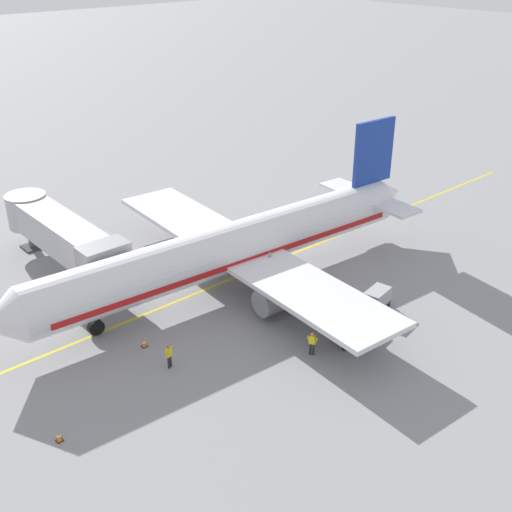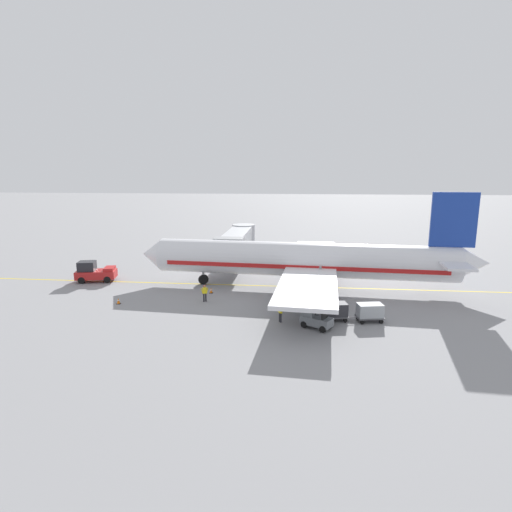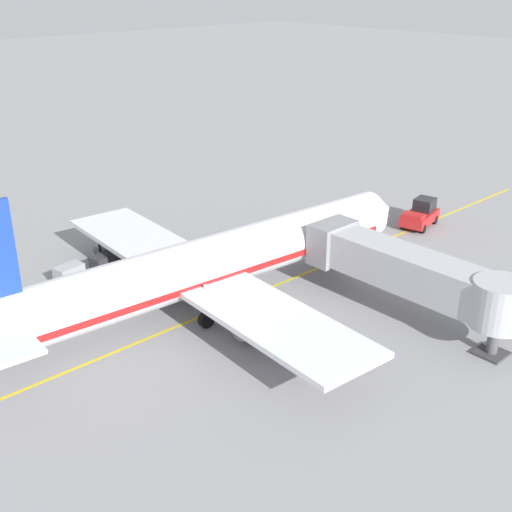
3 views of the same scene
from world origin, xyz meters
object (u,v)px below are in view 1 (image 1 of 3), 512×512
at_px(parked_airliner, 233,248).
at_px(safety_cone_nose_right, 144,343).
at_px(baggage_cart_front, 350,312).
at_px(baggage_cart_second_in_train, 377,298).
at_px(safety_cone_nose_left, 59,437).
at_px(baggage_tug_lead, 355,335).
at_px(ground_crew_loader, 312,342).
at_px(jet_bridge, 61,234).
at_px(ground_crew_wing_walker, 169,355).

height_order(parked_airliner, safety_cone_nose_right, parked_airliner).
height_order(parked_airliner, baggage_cart_front, parked_airliner).
distance_m(baggage_cart_front, safety_cone_nose_right, 14.18).
bearing_deg(baggage_cart_second_in_train, safety_cone_nose_left, 83.91).
height_order(baggage_tug_lead, safety_cone_nose_left, baggage_tug_lead).
bearing_deg(safety_cone_nose_right, ground_crew_loader, -135.82).
bearing_deg(safety_cone_nose_left, parked_airliner, -68.35).
distance_m(jet_bridge, baggage_tug_lead, 24.16).
relative_size(baggage_cart_front, safety_cone_nose_left, 5.05).
xyz_separation_m(baggage_tug_lead, baggage_cart_front, (1.91, -1.65, 0.24)).
xyz_separation_m(parked_airliner, baggage_cart_front, (-9.70, -2.45, -2.24)).
relative_size(baggage_cart_front, baggage_cart_second_in_train, 1.00).
distance_m(baggage_tug_lead, safety_cone_nose_right, 13.92).
bearing_deg(jet_bridge, ground_crew_wing_walker, 176.69).
distance_m(parked_airliner, ground_crew_wing_walker, 11.53).
distance_m(parked_airliner, safety_cone_nose_right, 10.58).
bearing_deg(safety_cone_nose_right, ground_crew_wing_walker, 179.98).
bearing_deg(jet_bridge, baggage_tug_lead, -156.12).
xyz_separation_m(ground_crew_loader, safety_cone_nose_right, (7.90, 7.68, -0.66)).
xyz_separation_m(jet_bridge, ground_crew_wing_walker, (-15.93, 0.92, -2.50)).
bearing_deg(baggage_cart_front, ground_crew_loader, 100.29).
height_order(baggage_cart_second_in_train, safety_cone_nose_left, baggage_cart_second_in_train).
xyz_separation_m(jet_bridge, baggage_cart_second_in_train, (-19.99, -14.35, -2.51)).
relative_size(jet_bridge, ground_crew_wing_walker, 9.35).
relative_size(baggage_cart_front, safety_cone_nose_right, 5.05).
relative_size(parked_airliner, safety_cone_nose_left, 63.30).
distance_m(jet_bridge, baggage_cart_second_in_train, 24.74).
relative_size(jet_bridge, baggage_cart_front, 5.31).
distance_m(parked_airliner, baggage_cart_second_in_train, 11.31).
xyz_separation_m(jet_bridge, baggage_tug_lead, (-21.95, -9.71, -2.74)).
relative_size(parked_airliner, ground_crew_wing_walker, 22.10).
distance_m(baggage_tug_lead, ground_crew_wing_walker, 12.22).
bearing_deg(ground_crew_wing_walker, ground_crew_loader, -122.72).
relative_size(parked_airliner, baggage_cart_front, 12.55).
relative_size(jet_bridge, baggage_tug_lead, 5.73).
bearing_deg(safety_cone_nose_right, parked_airliner, -74.99).
xyz_separation_m(baggage_tug_lead, ground_crew_loader, (1.08, 2.96, 0.24)).
relative_size(parked_airliner, baggage_tug_lead, 13.54).
height_order(jet_bridge, ground_crew_loader, jet_bridge).
xyz_separation_m(parked_airliner, ground_crew_wing_walker, (-5.60, 9.83, -2.23)).
relative_size(baggage_cart_front, ground_crew_wing_walker, 1.76).
bearing_deg(safety_cone_nose_left, baggage_cart_front, -97.07).
distance_m(baggage_cart_second_in_train, ground_crew_loader, 7.64).
bearing_deg(safety_cone_nose_left, baggage_cart_second_in_train, -96.09).
height_order(jet_bridge, ground_crew_wing_walker, jet_bridge).
height_order(parked_airliner, baggage_cart_second_in_train, parked_airliner).
distance_m(jet_bridge, ground_crew_loader, 22.08).
relative_size(jet_bridge, baggage_cart_second_in_train, 5.31).
bearing_deg(baggage_cart_second_in_train, ground_crew_wing_walker, 75.11).
height_order(parked_airliner, safety_cone_nose_left, parked_airliner).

